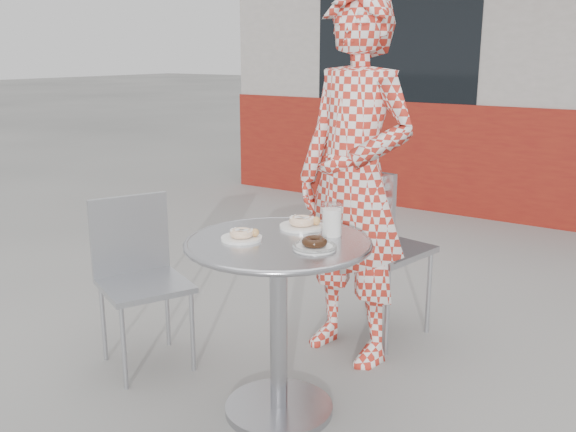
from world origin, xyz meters
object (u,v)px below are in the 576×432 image
Objects in this scene: chair_left at (146,316)px; plate_near at (242,235)px; plate_checker at (314,245)px; chair_far at (378,283)px; seated_person at (354,182)px; bistro_table at (278,284)px; milk_cup at (332,221)px; plate_far at (303,223)px.

chair_left is 0.82m from plate_near.
chair_left is at bearing 179.89° from plate_checker.
plate_checker is (0.30, 0.06, -0.00)m from plate_near.
chair_far is 1.19m from chair_left.
seated_person is at bearing 98.26° from chair_far.
chair_far reaches higher than plate_near.
bistro_table is 5.70× the size of milk_cup.
seated_person is 0.69m from plate_checker.
seated_person is 10.73× the size of plate_near.
chair_far reaches higher than plate_far.
plate_near reaches higher than bistro_table.
chair_left is (-0.76, -0.01, -0.32)m from bistro_table.
milk_cup is at bearing -53.51° from chair_left.
plate_far is at bearing 131.67° from plate_checker.
plate_checker reaches higher than bistro_table.
plate_checker is (0.93, -0.00, 0.51)m from chair_left.
milk_cup is (0.16, -0.47, -0.06)m from seated_person.
plate_far is 1.14× the size of plate_near.
seated_person reaches higher than chair_left.
plate_near is (-0.10, -0.27, -0.00)m from plate_far.
plate_far reaches higher than plate_near.
plate_checker is 0.20m from milk_cup.
chair_far reaches higher than milk_cup.
milk_cup is (0.26, 0.25, 0.04)m from plate_near.
bistro_table is 0.82m from chair_left.
plate_near is (-0.12, -0.07, 0.20)m from bistro_table.
plate_far is at bearing 95.95° from bistro_table.
chair_left is 6.08× the size of milk_cup.
chair_far is 0.92m from milk_cup.
seated_person is at bearing 81.87° from plate_near.
chair_left is at bearing 61.43° from chair_far.
milk_cup is at bearing -60.29° from seated_person.
plate_near is 0.30m from plate_checker.
chair_far is 0.53× the size of seated_person.
chair_far is 0.65m from seated_person.
chair_left is 1.07m from milk_cup.
plate_checker is (0.19, -0.66, -0.11)m from seated_person.
plate_far is 1.11× the size of plate_checker.
plate_near is at bearing -169.10° from plate_checker.
bistro_table is 0.71m from seated_person.
plate_near is at bearing 93.85° from chair_far.
plate_checker is 1.27× the size of milk_cup.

